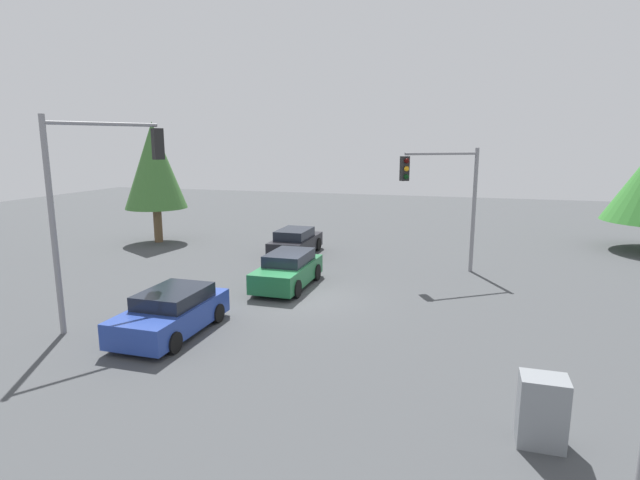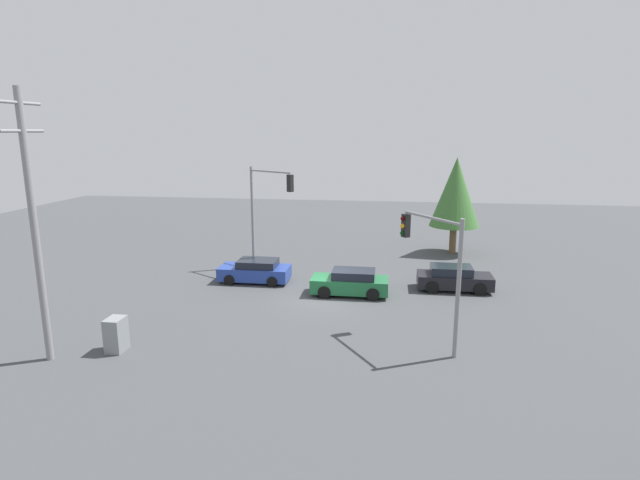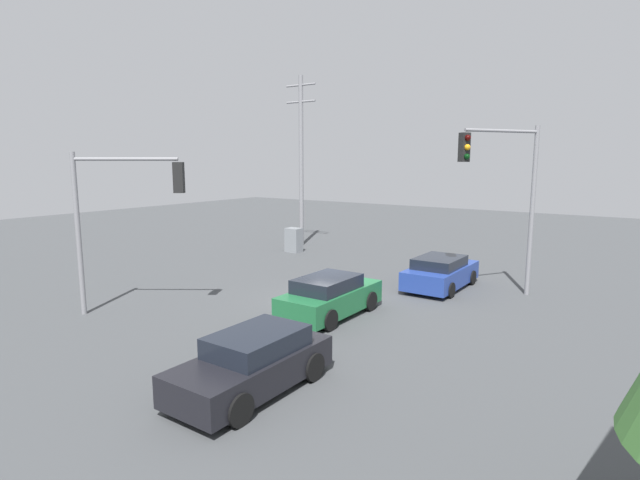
# 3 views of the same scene
# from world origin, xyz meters

# --- Properties ---
(ground_plane) EXTENTS (80.00, 80.00, 0.00)m
(ground_plane) POSITION_xyz_m (0.00, 0.00, 0.00)
(ground_plane) COLOR #424447
(sedan_dark) EXTENTS (1.90, 4.22, 1.43)m
(sedan_dark) POSITION_xyz_m (-2.69, 7.05, 0.70)
(sedan_dark) COLOR black
(sedan_dark) RESTS_ON ground_plane
(sedan_blue) EXTENTS (2.04, 4.24, 1.38)m
(sedan_blue) POSITION_xyz_m (-2.68, -4.76, 0.68)
(sedan_blue) COLOR #233D93
(sedan_blue) RESTS_ON ground_plane
(sedan_green) EXTENTS (1.91, 4.29, 1.45)m
(sedan_green) POSITION_xyz_m (-0.96, 1.21, 0.71)
(sedan_green) COLOR #1E6638
(sedan_green) RESTS_ON ground_plane
(traffic_signal_main) EXTENTS (3.29, 2.39, 5.73)m
(traffic_signal_main) POSITION_xyz_m (5.12, 5.17, 3.94)
(traffic_signal_main) COLOR gray
(traffic_signal_main) RESTS_ON ground_plane
(traffic_signal_cross) EXTENTS (2.14, 3.27, 6.78)m
(traffic_signal_cross) POSITION_xyz_m (-5.27, -4.61, 4.61)
(traffic_signal_cross) COLOR gray
(traffic_signal_cross) RESTS_ON ground_plane
(utility_pole_tall) EXTENTS (2.20, 0.28, 10.62)m
(utility_pole_tall) POSITION_xyz_m (8.86, -10.14, 5.61)
(utility_pole_tall) COLOR gray
(utility_pole_tall) RESTS_ON ground_plane
(electrical_cabinet) EXTENTS (0.90, 0.68, 1.44)m
(electrical_cabinet) POSITION_xyz_m (7.74, -7.88, 0.72)
(electrical_cabinet) COLOR gray
(electrical_cabinet) RESTS_ON ground_plane
(tree_far) EXTENTS (3.64, 3.64, 7.18)m
(tree_far) POSITION_xyz_m (-11.89, 8.03, 4.60)
(tree_far) COLOR brown
(tree_far) RESTS_ON ground_plane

